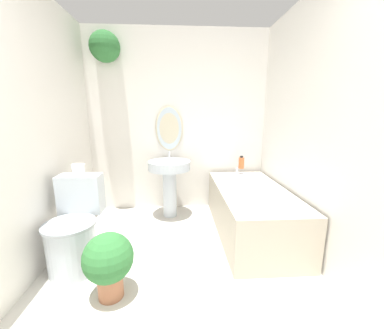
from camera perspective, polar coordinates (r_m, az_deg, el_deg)
name	(u,v)px	position (r m, az deg, el deg)	size (l,w,h in m)	color
wall_back	(170,115)	(3.25, -5.35, 11.93)	(2.49, 0.36, 2.40)	silver
wall_left	(18,131)	(2.22, -36.61, 6.61)	(0.06, 2.86, 2.40)	silver
wall_right	(328,129)	(2.23, 30.06, 7.40)	(0.06, 2.86, 2.40)	silver
toilet	(75,231)	(2.35, -26.58, -14.32)	(0.42, 0.59, 0.78)	silver
pedestal_sink	(169,176)	(3.03, -5.49, -2.81)	(0.53, 0.53, 0.84)	silver
bathtub	(251,210)	(2.76, 14.08, -10.59)	(0.73, 1.54, 0.60)	#B2A893
shampoo_bottle	(241,163)	(3.24, 11.87, 0.43)	(0.08, 0.08, 0.17)	#DB6633
potted_plant	(109,261)	(1.92, -19.57, -21.14)	(0.36, 0.36, 0.50)	#9E6042
toilet_paper_roll	(79,170)	(2.37, -25.81, -1.12)	(0.11, 0.11, 0.10)	white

